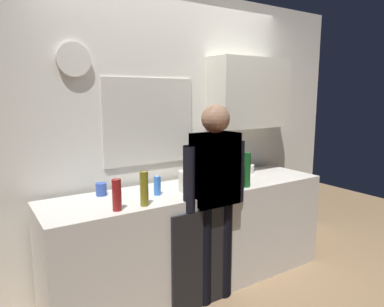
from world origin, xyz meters
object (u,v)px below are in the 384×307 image
bottle_red_vinegar (117,195)px  bottle_dark_sauce (210,181)px  mixing_bowl (243,169)px  bottle_amber_beer (246,170)px  bottle_green_wine (246,170)px  person_guest (215,188)px  dish_soap (157,185)px  cup_blue_mug (101,189)px  bottle_olive_oil (144,189)px  storage_canister (187,181)px  cup_white_mug (212,181)px  person_at_sink (215,188)px  coffee_maker (215,164)px

bottle_red_vinegar → bottle_dark_sauce: bearing=2.5°
mixing_bowl → bottle_amber_beer: bearing=-128.0°
bottle_green_wine → person_guest: bearing=-169.5°
bottle_amber_beer → dish_soap: bearing=174.2°
bottle_red_vinegar → bottle_amber_beer: bottle_amber_beer is taller
bottle_green_wine → bottle_dark_sauce: bearing=173.0°
bottle_red_vinegar → cup_blue_mug: (0.03, 0.41, -0.06)m
bottle_olive_oil → storage_canister: 0.49m
bottle_amber_beer → cup_blue_mug: bottle_amber_beer is taller
cup_white_mug → person_at_sink: bearing=-121.6°
dish_soap → bottle_olive_oil: bearing=-136.4°
bottle_green_wine → storage_canister: (-0.50, 0.16, -0.06)m
coffee_maker → cup_white_mug: bearing=-132.2°
bottle_dark_sauce → storage_canister: size_ratio=1.06×
coffee_maker → storage_canister: bearing=-154.8°
bottle_amber_beer → cup_blue_mug: bearing=165.7°
bottle_green_wine → dish_soap: 0.78m
bottle_dark_sauce → person_guest: bearing=-108.0°
bottle_green_wine → mixing_bowl: 0.58m
cup_blue_mug → cup_white_mug: size_ratio=1.05×
bottle_olive_oil → dish_soap: size_ratio=1.39×
bottle_red_vinegar → bottle_amber_beer: (1.26, 0.10, 0.01)m
storage_canister → person_guest: person_guest is taller
cup_white_mug → person_guest: (-0.14, -0.23, 0.02)m
bottle_olive_oil → person_guest: person_guest is taller
cup_blue_mug → cup_white_mug: cup_blue_mug is taller
cup_blue_mug → person_at_sink: bearing=-33.5°
cup_white_mug → mixing_bowl: bearing=24.8°
coffee_maker → bottle_red_vinegar: (-1.11, -0.36, -0.04)m
cup_blue_mug → person_guest: 0.90m
person_at_sink → bottle_olive_oil: bearing=-177.4°
coffee_maker → dish_soap: 0.73m
coffee_maker → bottle_olive_oil: coffee_maker is taller
bottle_dark_sauce → bottle_green_wine: bearing=-7.0°
cup_blue_mug → storage_canister: 0.69m
bottle_green_wine → bottle_red_vinegar: bottle_green_wine is taller
mixing_bowl → storage_canister: bearing=-162.1°
cup_white_mug → bottle_dark_sauce: bearing=-132.0°
mixing_bowl → cup_blue_mug: bearing=-179.3°
bottle_green_wine → bottle_olive_oil: 0.96m
cup_white_mug → person_guest: size_ratio=0.06×
bottle_green_wine → person_at_sink: size_ratio=0.19×
bottle_dark_sauce → cup_blue_mug: bottle_dark_sauce is taller
person_guest → bottle_dark_sauce: bearing=-73.7°
bottle_red_vinegar → storage_canister: size_ratio=1.29×
person_at_sink → bottle_dark_sauce: bearing=82.0°
bottle_green_wine → bottle_dark_sauce: 0.36m
bottle_dark_sauce → bottle_amber_beer: 0.45m
cup_blue_mug → storage_canister: size_ratio=0.59×
coffee_maker → dish_soap: (-0.70, -0.18, -0.07)m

